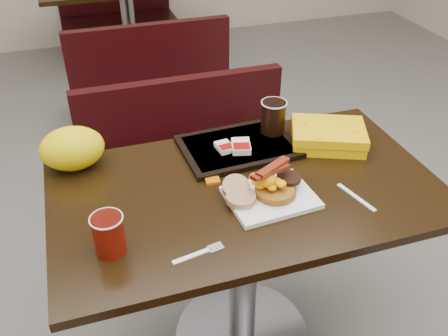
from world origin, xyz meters
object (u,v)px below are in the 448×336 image
object	(u,v)px
bench_far_n	(118,8)
coffee_cup_near	(109,235)
fork	(191,256)
coffee_cup_far	(273,117)
pancake_stack	(276,190)
knife	(356,197)
bench_near_n	(193,168)
bench_far_s	(146,69)
clamshell	(328,136)
paper_bag	(72,148)
hashbrown_sleeve_left	(224,147)
hashbrown_sleeve_right	(241,146)
tray	(238,147)
table_far	(130,32)
platter	(271,197)
table_near	(244,271)

from	to	relation	value
bench_far_n	coffee_cup_near	distance (m)	3.51
fork	coffee_cup_far	size ratio (longest dim) A/B	1.22
pancake_stack	coffee_cup_far	world-z (taller)	coffee_cup_far
coffee_cup_near	knife	distance (m)	0.73
pancake_stack	knife	bearing A→B (deg)	-17.80
bench_near_n	bench_far_n	size ratio (longest dim) A/B	1.00
bench_far_s	clamshell	bearing A→B (deg)	-78.51
knife	clamshell	size ratio (longest dim) A/B	0.62
bench_near_n	coffee_cup_far	world-z (taller)	coffee_cup_far
fork	pancake_stack	bearing A→B (deg)	17.76
fork	paper_bag	size ratio (longest dim) A/B	0.70
coffee_cup_near	coffee_cup_far	bearing A→B (deg)	33.41
hashbrown_sleeve_left	paper_bag	world-z (taller)	paper_bag
pancake_stack	hashbrown_sleeve_right	world-z (taller)	same
paper_bag	knife	bearing A→B (deg)	-28.35
pancake_stack	fork	world-z (taller)	pancake_stack
tray	paper_bag	size ratio (longest dim) A/B	1.88
table_far	platter	xyz separation A→B (m)	(0.05, -2.68, 0.38)
bench_far_n	clamshell	distance (m)	3.20
bench_near_n	clamshell	xyz separation A→B (m)	(0.36, -0.55, 0.42)
table_far	coffee_cup_near	distance (m)	2.82
fork	clamshell	size ratio (longest dim) A/B	0.57
fork	knife	bearing A→B (deg)	-0.98
clamshell	bench_far_s	bearing A→B (deg)	124.15
bench_near_n	tray	distance (m)	0.63
table_far	tray	distance (m)	2.42
bench_far_n	knife	size ratio (longest dim) A/B	6.47
table_near	hashbrown_sleeve_right	world-z (taller)	hashbrown_sleeve_right
bench_near_n	hashbrown_sleeve_left	bearing A→B (deg)	-90.90
bench_far_s	knife	bearing A→B (deg)	-81.78
table_far	paper_bag	world-z (taller)	paper_bag
bench_far_s	paper_bag	distance (m)	1.76
bench_far_n	fork	size ratio (longest dim) A/B	6.96
bench_near_n	bench_far_s	bearing A→B (deg)	90.00
platter	fork	bearing A→B (deg)	-155.06
bench_far_n	tray	distance (m)	3.11
bench_far_n	hashbrown_sleeve_left	size ratio (longest dim) A/B	14.80
bench_far_s	platter	size ratio (longest dim) A/B	3.93
fork	hashbrown_sleeve_left	world-z (taller)	hashbrown_sleeve_left
hashbrown_sleeve_right	bench_far_s	bearing A→B (deg)	105.99
table_near	platter	distance (m)	0.39
bench_near_n	platter	world-z (taller)	platter
bench_far_n	bench_far_s	bearing A→B (deg)	-90.00
coffee_cup_far	bench_near_n	bearing A→B (deg)	113.71
knife	table_far	bearing A→B (deg)	171.83
tray	knife	bearing A→B (deg)	-58.75
table_near	hashbrown_sleeve_left	bearing A→B (deg)	92.25
knife	fork	bearing A→B (deg)	-95.00
bench_near_n	hashbrown_sleeve_right	xyz separation A→B (m)	(0.05, -0.52, 0.42)
table_near	bench_far_s	xyz separation A→B (m)	(0.00, 1.90, -0.02)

